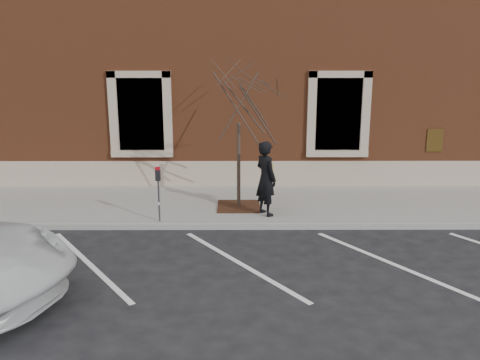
{
  "coord_description": "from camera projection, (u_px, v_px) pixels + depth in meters",
  "views": [
    {
      "loc": [
        -0.05,
        -12.67,
        4.58
      ],
      "look_at": [
        0.0,
        0.6,
        1.1
      ],
      "focal_mm": 40.0,
      "sensor_mm": 36.0,
      "label": 1
    }
  ],
  "objects": [
    {
      "name": "sidewalk_near",
      "position": [
        240.0,
        205.0,
        15.09
      ],
      "size": [
        40.0,
        3.5,
        0.15
      ],
      "primitive_type": "cube",
      "color": "gray",
      "rests_on": "ground"
    },
    {
      "name": "tree_grate",
      "position": [
        239.0,
        206.0,
        14.65
      ],
      "size": [
        1.16,
        1.16,
        0.03
      ],
      "primitive_type": "cube",
      "color": "#412315",
      "rests_on": "sidewalk_near"
    },
    {
      "name": "ground",
      "position": [
        240.0,
        228.0,
        13.42
      ],
      "size": [
        120.0,
        120.0,
        0.0
      ],
      "primitive_type": "plane",
      "color": "#28282B",
      "rests_on": "ground"
    },
    {
      "name": "parking_stripes",
      "position": [
        240.0,
        264.0,
        11.29
      ],
      "size": [
        28.0,
        4.4,
        0.01
      ],
      "primitive_type": null,
      "color": "silver",
      "rests_on": "ground"
    },
    {
      "name": "parking_meter",
      "position": [
        158.0,
        184.0,
        13.24
      ],
      "size": [
        0.13,
        0.1,
        1.4
      ],
      "rotation": [
        0.0,
        0.0,
        0.25
      ],
      "color": "#595B60",
      "rests_on": "sidewalk_near"
    },
    {
      "name": "building_civic",
      "position": [
        239.0,
        56.0,
        19.89
      ],
      "size": [
        40.0,
        8.62,
        8.0
      ],
      "color": "brown",
      "rests_on": "ground"
    },
    {
      "name": "sapling",
      "position": [
        239.0,
        98.0,
        13.9
      ],
      "size": [
        2.54,
        2.54,
        4.24
      ],
      "color": "#412F27",
      "rests_on": "sidewalk_near"
    },
    {
      "name": "curb_near",
      "position": [
        240.0,
        226.0,
        13.35
      ],
      "size": [
        40.0,
        0.12,
        0.15
      ],
      "primitive_type": "cube",
      "color": "#9E9E99",
      "rests_on": "ground"
    },
    {
      "name": "man",
      "position": [
        266.0,
        178.0,
        13.78
      ],
      "size": [
        0.78,
        0.85,
        1.95
      ],
      "primitive_type": "imported",
      "rotation": [
        0.0,
        0.0,
        2.17
      ],
      "color": "black",
      "rests_on": "sidewalk_near"
    }
  ]
}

